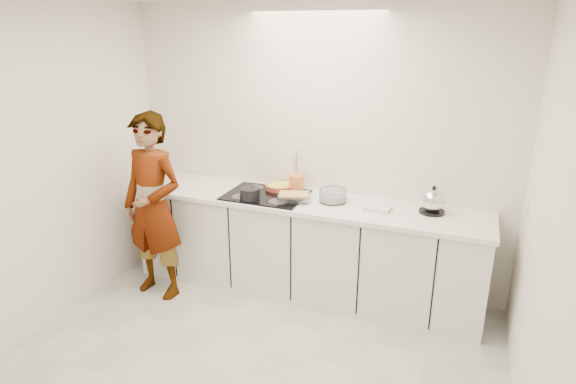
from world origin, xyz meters
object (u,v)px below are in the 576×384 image
at_px(mixing_bowl, 333,196).
at_px(kettle, 433,202).
at_px(tart_dish, 279,186).
at_px(baking_dish, 294,196).
at_px(saucepan, 250,194).
at_px(utensil_crock, 296,183).
at_px(hob, 266,195).
at_px(cook, 153,207).

height_order(mixing_bowl, kettle, kettle).
relative_size(tart_dish, baking_dish, 0.90).
height_order(saucepan, utensil_crock, saucepan).
distance_m(hob, saucepan, 0.19).
bearing_deg(cook, baking_dish, 26.91).
height_order(tart_dish, baking_dish, baking_dish).
distance_m(kettle, cook, 2.42).
xyz_separation_m(hob, saucepan, (-0.08, -0.17, 0.06)).
bearing_deg(kettle, utensil_crock, 175.86).
height_order(tart_dish, kettle, kettle).
xyz_separation_m(hob, utensil_crock, (0.22, 0.20, 0.08)).
bearing_deg(hob, utensil_crock, 42.20).
bearing_deg(saucepan, utensil_crock, 50.44).
bearing_deg(cook, utensil_crock, 37.97).
xyz_separation_m(hob, mixing_bowl, (0.61, 0.07, 0.05)).
distance_m(baking_dish, kettle, 1.18).
xyz_separation_m(tart_dish, baking_dish, (0.23, -0.23, 0.01)).
xyz_separation_m(baking_dish, mixing_bowl, (0.33, 0.11, 0.01)).
xyz_separation_m(tart_dish, mixing_bowl, (0.56, -0.12, 0.01)).
relative_size(utensil_crock, cook, 0.10).
distance_m(baking_dish, mixing_bowl, 0.34).
bearing_deg(baking_dish, tart_dish, 135.52).
bearing_deg(tart_dish, hob, -106.29).
distance_m(saucepan, cook, 0.87).
bearing_deg(mixing_bowl, hob, -173.52).
xyz_separation_m(hob, baking_dish, (0.29, -0.04, 0.04)).
bearing_deg(mixing_bowl, kettle, 2.77).
xyz_separation_m(kettle, cook, (-2.33, -0.60, -0.16)).
distance_m(utensil_crock, cook, 1.31).
relative_size(tart_dish, kettle, 1.28).
distance_m(tart_dish, utensil_crock, 0.17).
distance_m(hob, cook, 1.01).
relative_size(hob, cook, 0.42).
bearing_deg(cook, tart_dish, 41.88).
relative_size(baking_dish, mixing_bowl, 1.12).
xyz_separation_m(tart_dish, saucepan, (-0.14, -0.35, 0.03)).
bearing_deg(kettle, tart_dish, 176.79).
bearing_deg(tart_dish, saucepan, -111.08).
relative_size(saucepan, mixing_bowl, 0.72).
height_order(baking_dish, mixing_bowl, mixing_bowl).
height_order(tart_dish, cook, cook).
bearing_deg(baking_dish, mixing_bowl, 18.78).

